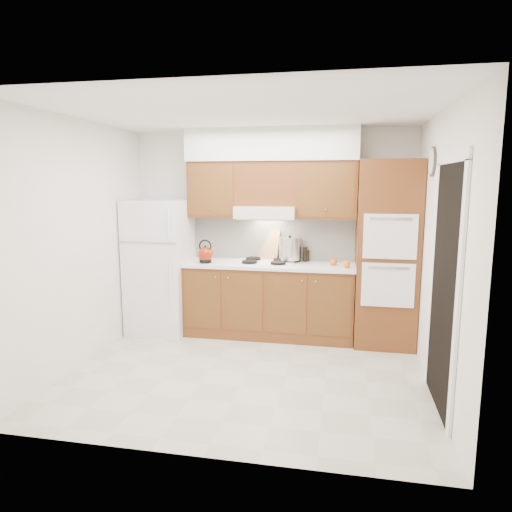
{
  "coord_description": "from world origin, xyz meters",
  "views": [
    {
      "loc": [
        0.94,
        -4.36,
        1.95
      ],
      "look_at": [
        0.0,
        0.45,
        1.15
      ],
      "focal_mm": 32.0,
      "sensor_mm": 36.0,
      "label": 1
    }
  ],
  "objects_px": {
    "fridge": "(160,266)",
    "stock_pot": "(290,249)",
    "kettle": "(205,254)",
    "oven_cabinet": "(386,254)"
  },
  "relations": [
    {
      "from": "oven_cabinet",
      "to": "stock_pot",
      "type": "xyz_separation_m",
      "value": [
        -1.17,
        0.16,
        0.01
      ]
    },
    {
      "from": "oven_cabinet",
      "to": "stock_pot",
      "type": "bearing_deg",
      "value": 172.33
    },
    {
      "from": "oven_cabinet",
      "to": "stock_pot",
      "type": "height_order",
      "value": "oven_cabinet"
    },
    {
      "from": "fridge",
      "to": "kettle",
      "type": "xyz_separation_m",
      "value": [
        0.64,
        -0.08,
        0.19
      ]
    },
    {
      "from": "fridge",
      "to": "stock_pot",
      "type": "relative_size",
      "value": 6.23
    },
    {
      "from": "fridge",
      "to": "stock_pot",
      "type": "bearing_deg",
      "value": 6.59
    },
    {
      "from": "fridge",
      "to": "stock_pot",
      "type": "xyz_separation_m",
      "value": [
        1.67,
        0.19,
        0.25
      ]
    },
    {
      "from": "oven_cabinet",
      "to": "kettle",
      "type": "xyz_separation_m",
      "value": [
        -2.21,
        -0.11,
        -0.05
      ]
    },
    {
      "from": "fridge",
      "to": "oven_cabinet",
      "type": "bearing_deg",
      "value": 0.7
    },
    {
      "from": "fridge",
      "to": "oven_cabinet",
      "type": "height_order",
      "value": "oven_cabinet"
    }
  ]
}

